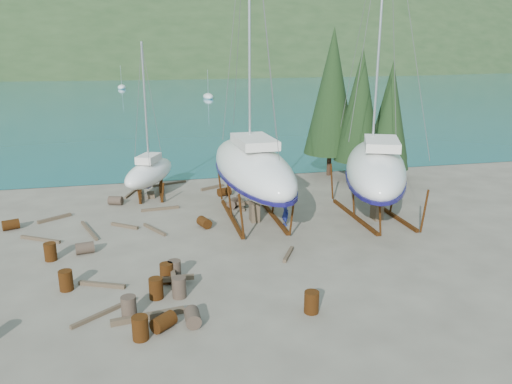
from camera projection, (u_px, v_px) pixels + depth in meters
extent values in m
plane|color=#5A5447|center=(222.00, 254.00, 24.95)|extent=(600.00, 600.00, 0.00)
plane|color=#196A81|center=(144.00, 64.00, 319.98)|extent=(700.00, 700.00, 0.00)
ellipsoid|color=#22371B|center=(144.00, 64.00, 324.67)|extent=(800.00, 360.00, 110.00)
cube|color=beige|center=(96.00, 69.00, 198.07)|extent=(6.00, 5.00, 4.00)
cube|color=#A54C2D|center=(96.00, 62.00, 197.30)|extent=(6.60, 5.60, 1.60)
cube|color=beige|center=(221.00, 68.00, 208.78)|extent=(6.00, 5.00, 4.00)
cube|color=#A54C2D|center=(221.00, 61.00, 208.00)|extent=(6.60, 5.60, 1.60)
cylinder|color=black|center=(356.00, 170.00, 38.65)|extent=(0.36, 0.36, 1.60)
cone|color=black|center=(360.00, 105.00, 37.26)|extent=(3.60, 3.60, 8.40)
cylinder|color=black|center=(386.00, 177.00, 37.13)|extent=(0.36, 0.36, 1.36)
cone|color=black|center=(390.00, 120.00, 35.95)|extent=(3.06, 3.06, 7.14)
cylinder|color=black|center=(329.00, 164.00, 40.17)|extent=(0.36, 0.36, 1.84)
cone|color=black|center=(332.00, 92.00, 38.57)|extent=(4.14, 4.14, 9.66)
cylinder|color=black|center=(386.00, 166.00, 40.25)|extent=(0.36, 0.36, 1.44)
cone|color=black|center=(390.00, 110.00, 39.00)|extent=(3.24, 3.24, 7.56)
ellipsoid|color=white|center=(208.00, 97.00, 101.92)|extent=(2.00, 5.00, 1.40)
cylinder|color=silver|center=(208.00, 82.00, 101.13)|extent=(0.08, 0.08, 5.00)
ellipsoid|color=white|center=(122.00, 87.00, 126.16)|extent=(2.00, 5.00, 1.40)
cylinder|color=silver|center=(121.00, 76.00, 125.37)|extent=(0.08, 0.08, 5.00)
ellipsoid|color=white|center=(252.00, 168.00, 29.40)|extent=(4.14, 12.53, 2.89)
cube|color=#120E48|center=(254.00, 187.00, 29.10)|extent=(0.35, 2.24, 1.00)
cube|color=silver|center=(254.00, 142.00, 28.35)|extent=(2.15, 3.80, 0.50)
cylinder|color=silver|center=(249.00, 7.00, 27.49)|extent=(0.14, 0.14, 14.86)
cube|color=#532C0E|center=(232.00, 218.00, 29.96)|extent=(0.18, 6.81, 0.20)
cube|color=#532C0E|center=(272.00, 215.00, 30.50)|extent=(0.18, 6.81, 0.20)
cube|color=brown|center=(254.00, 212.00, 29.52)|extent=(0.50, 0.80, 1.15)
ellipsoid|color=white|center=(375.00, 169.00, 29.71)|extent=(7.76, 12.12, 2.77)
cube|color=#120E48|center=(379.00, 186.00, 29.42)|extent=(1.06, 2.04, 1.00)
cube|color=silver|center=(382.00, 143.00, 28.70)|extent=(3.11, 3.97, 0.50)
cylinder|color=silver|center=(381.00, 18.00, 27.89)|extent=(0.14, 0.14, 14.07)
cube|color=#532C0E|center=(354.00, 216.00, 30.25)|extent=(0.18, 6.45, 0.20)
cube|color=#532C0E|center=(390.00, 213.00, 30.76)|extent=(0.18, 6.45, 0.20)
cube|color=brown|center=(377.00, 211.00, 29.83)|extent=(0.50, 0.80, 1.10)
ellipsoid|color=white|center=(149.00, 173.00, 34.25)|extent=(4.54, 6.70, 1.66)
cube|color=#120E48|center=(150.00, 179.00, 34.05)|extent=(0.71, 1.16, 1.00)
cube|color=silver|center=(149.00, 158.00, 33.65)|extent=(1.82, 2.22, 0.50)
cylinder|color=silver|center=(145.00, 102.00, 33.22)|extent=(0.14, 0.14, 7.73)
cube|color=#532C0E|center=(140.00, 195.00, 34.53)|extent=(0.18, 3.55, 0.20)
cube|color=#532C0E|center=(161.00, 194.00, 34.83)|extent=(0.18, 3.55, 0.20)
cube|color=brown|center=(151.00, 195.00, 34.36)|extent=(0.50, 0.80, 0.33)
imported|color=navy|center=(285.00, 212.00, 28.75)|extent=(0.44, 0.61, 1.57)
cylinder|color=#2D2823|center=(193.00, 317.00, 18.50)|extent=(0.58, 0.88, 0.58)
cylinder|color=#532C0E|center=(11.00, 225.00, 28.21)|extent=(1.03, 0.85, 0.58)
cylinder|color=#532C0E|center=(140.00, 328.00, 17.50)|extent=(0.58, 0.58, 0.88)
cylinder|color=#532C0E|center=(224.00, 192.00, 34.68)|extent=(1.02, 0.83, 0.58)
cylinder|color=#2D2823|center=(179.00, 287.00, 20.48)|extent=(0.58, 0.58, 0.88)
cylinder|color=#532C0E|center=(204.00, 222.00, 28.57)|extent=(0.84, 1.02, 0.58)
cylinder|color=#532C0E|center=(312.00, 302.00, 19.30)|extent=(0.58, 0.58, 0.88)
cylinder|color=#532C0E|center=(50.00, 252.00, 24.07)|extent=(0.58, 0.58, 0.88)
cylinder|color=#2D2823|center=(116.00, 201.00, 32.68)|extent=(1.03, 0.85, 0.58)
cylinder|color=#532C0E|center=(156.00, 288.00, 20.40)|extent=(0.58, 0.58, 0.88)
cylinder|color=#2D2823|center=(233.00, 203.00, 32.09)|extent=(0.90, 1.04, 0.58)
cylinder|color=#532C0E|center=(164.00, 322.00, 18.18)|extent=(1.04, 1.02, 0.58)
cylinder|color=#532C0E|center=(66.00, 280.00, 21.09)|extent=(0.58, 0.58, 0.88)
cylinder|color=#532C0E|center=(167.00, 273.00, 21.80)|extent=(0.58, 0.58, 0.88)
cylinder|color=#2D2823|center=(85.00, 248.00, 24.92)|extent=(0.97, 0.73, 0.58)
cylinder|color=#2D2823|center=(129.00, 307.00, 18.91)|extent=(0.58, 0.58, 0.88)
cylinder|color=#2D2823|center=(175.00, 270.00, 22.10)|extent=(0.58, 0.58, 0.88)
cube|color=brown|center=(132.00, 192.00, 35.34)|extent=(1.07, 2.74, 0.14)
cube|color=brown|center=(55.00, 218.00, 29.87)|extent=(1.82, 1.32, 0.19)
cube|color=brown|center=(104.00, 313.00, 19.24)|extent=(2.35, 1.82, 0.15)
cube|color=brown|center=(125.00, 226.00, 28.62)|extent=(1.58, 1.25, 0.17)
cube|color=brown|center=(212.00, 187.00, 36.49)|extent=(1.82, 1.08, 0.19)
cube|color=brown|center=(288.00, 254.00, 24.66)|extent=(1.00, 1.63, 0.17)
cube|color=brown|center=(169.00, 184.00, 37.60)|extent=(2.57, 0.99, 0.15)
cube|color=brown|center=(160.00, 209.00, 31.68)|extent=(2.40, 0.42, 0.16)
cube|color=brown|center=(155.00, 230.00, 28.06)|extent=(1.22, 2.07, 0.15)
cube|color=brown|center=(102.00, 285.00, 21.50)|extent=(2.02, 1.01, 0.17)
cube|color=brown|center=(89.00, 230.00, 27.94)|extent=(1.20, 3.15, 0.15)
cube|color=brown|center=(148.00, 316.00, 18.91)|extent=(2.79, 0.65, 0.23)
cube|color=brown|center=(40.00, 239.00, 26.61)|extent=(2.24, 1.45, 0.16)
cube|color=brown|center=(173.00, 283.00, 21.64)|extent=(0.20, 1.80, 0.20)
cube|color=brown|center=(173.00, 279.00, 21.58)|extent=(1.80, 0.20, 0.20)
cube|color=brown|center=(173.00, 274.00, 21.53)|extent=(0.20, 1.80, 0.20)
cube|color=brown|center=(240.00, 206.00, 32.15)|extent=(0.20, 1.80, 0.20)
cube|color=brown|center=(240.00, 203.00, 32.09)|extent=(1.80, 0.20, 0.20)
cube|color=brown|center=(240.00, 200.00, 32.04)|extent=(0.20, 1.80, 0.20)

